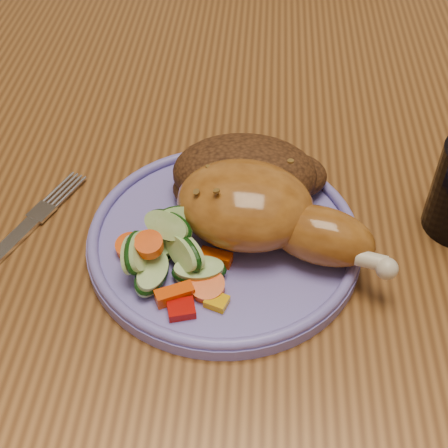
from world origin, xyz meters
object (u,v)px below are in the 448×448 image
Objects in this scene: dining_table at (293,208)px; fork at (10,243)px; chair_far at (283,58)px; plate at (224,240)px.

fork is at bearing -149.83° from dining_table.
chair_far is 5.59× the size of fork.
plate is 1.50× the size of fork.
plate is (-0.07, -0.14, 0.09)m from dining_table.
dining_table is 1.54× the size of chair_far.
chair_far reaches higher than dining_table.
chair_far reaches higher than fork.
fork is (-0.26, -0.78, 0.26)m from chair_far.
chair_far is at bearing 71.32° from fork.
plate is 0.19m from fork.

